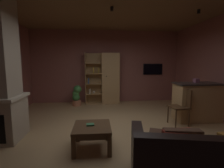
{
  "coord_description": "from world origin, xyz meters",
  "views": [
    {
      "loc": [
        -0.36,
        -3.56,
        1.56
      ],
      "look_at": [
        0.0,
        0.4,
        1.05
      ],
      "focal_mm": 25.97,
      "sensor_mm": 36.0,
      "label": 1
    }
  ],
  "objects_px": {
    "bookshelf_cabinet": "(108,79)",
    "leather_couch": "(198,166)",
    "tissue_box": "(196,81)",
    "potted_floor_plant": "(77,95)",
    "coffee_table": "(92,130)",
    "table_book_0": "(90,125)",
    "kitchen_bar_counter": "(201,102)",
    "dining_chair": "(182,104)",
    "wall_mounted_tv": "(153,69)"
  },
  "relations": [
    {
      "from": "kitchen_bar_counter",
      "to": "potted_floor_plant",
      "type": "height_order",
      "value": "kitchen_bar_counter"
    },
    {
      "from": "tissue_box",
      "to": "coffee_table",
      "type": "xyz_separation_m",
      "value": [
        -2.79,
        -1.32,
        -0.75
      ]
    },
    {
      "from": "kitchen_bar_counter",
      "to": "table_book_0",
      "type": "distance_m",
      "value": 3.2
    },
    {
      "from": "table_book_0",
      "to": "potted_floor_plant",
      "type": "height_order",
      "value": "potted_floor_plant"
    },
    {
      "from": "tissue_box",
      "to": "leather_couch",
      "type": "bearing_deg",
      "value": -121.07
    },
    {
      "from": "dining_chair",
      "to": "wall_mounted_tv",
      "type": "height_order",
      "value": "wall_mounted_tv"
    },
    {
      "from": "wall_mounted_tv",
      "to": "potted_floor_plant",
      "type": "bearing_deg",
      "value": -170.77
    },
    {
      "from": "kitchen_bar_counter",
      "to": "wall_mounted_tv",
      "type": "distance_m",
      "value": 2.58
    },
    {
      "from": "tissue_box",
      "to": "dining_chair",
      "type": "xyz_separation_m",
      "value": [
        -0.56,
        -0.33,
        -0.56
      ]
    },
    {
      "from": "potted_floor_plant",
      "to": "wall_mounted_tv",
      "type": "xyz_separation_m",
      "value": [
        3.04,
        0.49,
        0.94
      ]
    },
    {
      "from": "bookshelf_cabinet",
      "to": "potted_floor_plant",
      "type": "distance_m",
      "value": 1.36
    },
    {
      "from": "kitchen_bar_counter",
      "to": "tissue_box",
      "type": "height_order",
      "value": "tissue_box"
    },
    {
      "from": "leather_couch",
      "to": "table_book_0",
      "type": "bearing_deg",
      "value": 140.64
    },
    {
      "from": "table_book_0",
      "to": "leather_couch",
      "type": "bearing_deg",
      "value": -39.36
    },
    {
      "from": "kitchen_bar_counter",
      "to": "dining_chair",
      "type": "xyz_separation_m",
      "value": [
        -0.69,
        -0.26,
        0.01
      ]
    },
    {
      "from": "table_book_0",
      "to": "wall_mounted_tv",
      "type": "height_order",
      "value": "wall_mounted_tv"
    },
    {
      "from": "coffee_table",
      "to": "potted_floor_plant",
      "type": "bearing_deg",
      "value": 102.02
    },
    {
      "from": "leather_couch",
      "to": "coffee_table",
      "type": "bearing_deg",
      "value": 140.6
    },
    {
      "from": "tissue_box",
      "to": "table_book_0",
      "type": "bearing_deg",
      "value": -155.35
    },
    {
      "from": "tissue_box",
      "to": "coffee_table",
      "type": "distance_m",
      "value": 3.17
    },
    {
      "from": "kitchen_bar_counter",
      "to": "leather_couch",
      "type": "height_order",
      "value": "kitchen_bar_counter"
    },
    {
      "from": "wall_mounted_tv",
      "to": "table_book_0",
      "type": "bearing_deg",
      "value": -123.7
    },
    {
      "from": "potted_floor_plant",
      "to": "wall_mounted_tv",
      "type": "bearing_deg",
      "value": 9.23
    },
    {
      "from": "tissue_box",
      "to": "coffee_table",
      "type": "relative_size",
      "value": 0.18
    },
    {
      "from": "kitchen_bar_counter",
      "to": "dining_chair",
      "type": "height_order",
      "value": "kitchen_bar_counter"
    },
    {
      "from": "bookshelf_cabinet",
      "to": "tissue_box",
      "type": "height_order",
      "value": "bookshelf_cabinet"
    },
    {
      "from": "coffee_table",
      "to": "wall_mounted_tv",
      "type": "xyz_separation_m",
      "value": [
        2.37,
        3.64,
        0.97
      ]
    },
    {
      "from": "tissue_box",
      "to": "wall_mounted_tv",
      "type": "distance_m",
      "value": 2.36
    },
    {
      "from": "bookshelf_cabinet",
      "to": "table_book_0",
      "type": "bearing_deg",
      "value": -99.27
    },
    {
      "from": "potted_floor_plant",
      "to": "kitchen_bar_counter",
      "type": "bearing_deg",
      "value": -27.78
    },
    {
      "from": "bookshelf_cabinet",
      "to": "leather_couch",
      "type": "distance_m",
      "value": 4.64
    },
    {
      "from": "table_book_0",
      "to": "dining_chair",
      "type": "bearing_deg",
      "value": 23.1
    },
    {
      "from": "potted_floor_plant",
      "to": "table_book_0",
      "type": "bearing_deg",
      "value": -78.48
    },
    {
      "from": "bookshelf_cabinet",
      "to": "table_book_0",
      "type": "xyz_separation_m",
      "value": [
        -0.55,
        -3.4,
        -0.52
      ]
    },
    {
      "from": "dining_chair",
      "to": "potted_floor_plant",
      "type": "distance_m",
      "value": 3.61
    },
    {
      "from": "kitchen_bar_counter",
      "to": "tissue_box",
      "type": "xyz_separation_m",
      "value": [
        -0.14,
        0.07,
        0.57
      ]
    },
    {
      "from": "tissue_box",
      "to": "potted_floor_plant",
      "type": "xyz_separation_m",
      "value": [
        -3.46,
        1.82,
        -0.71
      ]
    },
    {
      "from": "kitchen_bar_counter",
      "to": "coffee_table",
      "type": "bearing_deg",
      "value": -156.87
    },
    {
      "from": "dining_chair",
      "to": "potted_floor_plant",
      "type": "relative_size",
      "value": 1.22
    },
    {
      "from": "leather_couch",
      "to": "table_book_0",
      "type": "height_order",
      "value": "leather_couch"
    },
    {
      "from": "kitchen_bar_counter",
      "to": "table_book_0",
      "type": "xyz_separation_m",
      "value": [
        -2.96,
        -1.22,
        -0.08
      ]
    },
    {
      "from": "table_book_0",
      "to": "wall_mounted_tv",
      "type": "relative_size",
      "value": 0.17
    },
    {
      "from": "coffee_table",
      "to": "table_book_0",
      "type": "distance_m",
      "value": 0.11
    },
    {
      "from": "leather_couch",
      "to": "tissue_box",
      "type": "bearing_deg",
      "value": 58.93
    },
    {
      "from": "kitchen_bar_counter",
      "to": "tissue_box",
      "type": "relative_size",
      "value": 12.2
    },
    {
      "from": "coffee_table",
      "to": "dining_chair",
      "type": "relative_size",
      "value": 0.73
    },
    {
      "from": "table_book_0",
      "to": "bookshelf_cabinet",
      "type": "bearing_deg",
      "value": 80.73
    },
    {
      "from": "leather_couch",
      "to": "dining_chair",
      "type": "bearing_deg",
      "value": 66.73
    },
    {
      "from": "kitchen_bar_counter",
      "to": "potted_floor_plant",
      "type": "xyz_separation_m",
      "value": [
        -3.59,
        1.89,
        -0.14
      ]
    },
    {
      "from": "leather_couch",
      "to": "wall_mounted_tv",
      "type": "distance_m",
      "value": 4.95
    }
  ]
}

